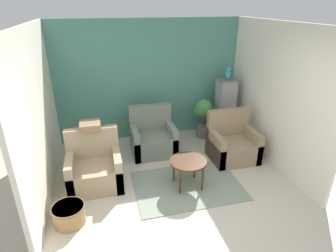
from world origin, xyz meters
name	(u,v)px	position (x,y,z in m)	size (l,w,h in m)	color
ground_plane	(198,234)	(0.00, 0.00, 0.00)	(20.00, 20.00, 0.00)	beige
wall_back_accent	(149,80)	(0.00, 3.24, 1.28)	(4.10, 0.06, 2.57)	#4C897A
wall_left	(38,116)	(-2.02, 1.60, 1.28)	(0.06, 3.21, 2.57)	silver
wall_right	(275,96)	(2.02, 1.60, 1.28)	(0.06, 3.21, 2.57)	silver
area_rug	(187,185)	(0.20, 1.07, 0.01)	(1.78, 1.26, 0.01)	gray
coffee_table	(188,163)	(0.20, 1.07, 0.44)	(0.61, 0.61, 0.49)	#472819
armchair_left	(95,169)	(-1.29, 1.50, 0.30)	(0.87, 0.74, 0.94)	#9E896B
armchair_right	(232,145)	(1.33, 1.74, 0.30)	(0.87, 0.74, 0.94)	#8E7A5B
armchair_middle	(153,139)	(-0.12, 2.38, 0.30)	(0.87, 0.74, 0.94)	slate
birdcage	(225,108)	(1.63, 2.78, 0.65)	(0.46, 0.46, 1.32)	slate
parrot	(228,74)	(1.63, 2.78, 1.44)	(0.13, 0.23, 0.27)	teal
potted_plant	(203,113)	(1.13, 2.80, 0.57)	(0.43, 0.39, 0.89)	#66605B
wicker_basket	(69,214)	(-1.67, 0.65, 0.15)	(0.45, 0.45, 0.28)	#A37F51
throw_pillow	(90,125)	(-1.29, 1.75, 0.99)	(0.33, 0.33, 0.10)	#846647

